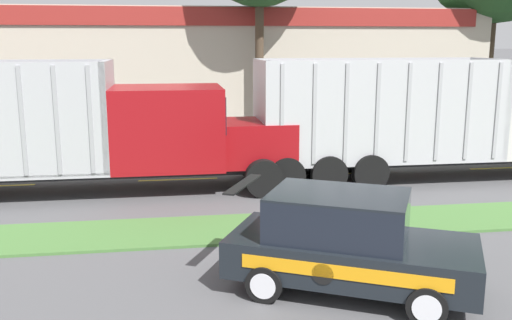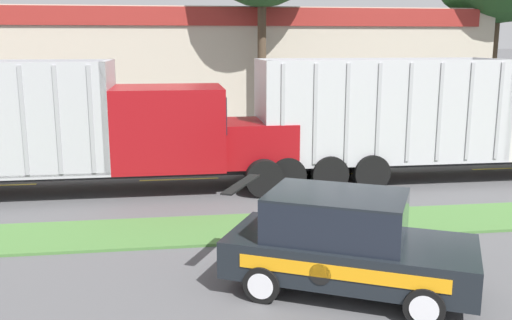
% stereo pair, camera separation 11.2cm
% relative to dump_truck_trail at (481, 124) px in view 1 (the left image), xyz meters
% --- Properties ---
extents(grass_verge, '(120.00, 2.00, 0.06)m').
position_rel_dump_truck_trail_xyz_m(grass_verge, '(-7.27, -4.05, -1.61)').
color(grass_verge, '#477538').
rests_on(grass_verge, ground_plane).
extents(centre_line_4, '(2.40, 0.14, 0.01)m').
position_rel_dump_truck_trail_xyz_m(centre_line_4, '(-9.31, 0.95, -1.63)').
color(centre_line_4, yellow).
rests_on(centre_line_4, ground_plane).
extents(centre_line_5, '(2.40, 0.14, 0.01)m').
position_rel_dump_truck_trail_xyz_m(centre_line_5, '(-3.91, 0.95, -1.63)').
color(centre_line_5, yellow).
rests_on(centre_line_5, ground_plane).
extents(centre_line_6, '(2.40, 0.14, 0.01)m').
position_rel_dump_truck_trail_xyz_m(centre_line_6, '(1.49, 0.95, -1.63)').
color(centre_line_6, yellow).
rests_on(centre_line_6, ground_plane).
extents(dump_truck_trail, '(12.10, 2.60, 3.65)m').
position_rel_dump_truck_trail_xyz_m(dump_truck_trail, '(0.00, 0.00, 0.00)').
color(dump_truck_trail, black).
rests_on(dump_truck_trail, ground_plane).
extents(dump_truck_far_right, '(11.66, 2.75, 3.65)m').
position_rel_dump_truck_trail_xyz_m(dump_truck_far_right, '(-10.92, -0.20, -0.02)').
color(dump_truck_far_right, black).
rests_on(dump_truck_far_right, ground_plane).
extents(rally_car, '(4.45, 3.46, 1.72)m').
position_rel_dump_truck_trail_xyz_m(rally_car, '(-6.63, -7.44, -0.78)').
color(rally_car, black).
rests_on(rally_car, ground_plane).
extents(store_building_backdrop, '(34.63, 12.10, 5.68)m').
position_rel_dump_truck_trail_xyz_m(store_building_backdrop, '(-11.58, 15.58, 1.21)').
color(store_building_backdrop, '#BCB29E').
rests_on(store_building_backdrop, ground_plane).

